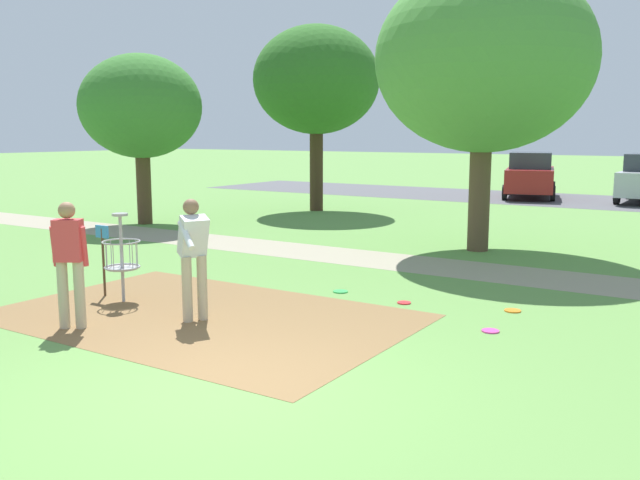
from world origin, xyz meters
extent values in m
plane|color=#5B8942|center=(0.00, 0.00, 0.00)|extent=(160.00, 160.00, 0.00)
cube|color=brown|center=(-2.10, 2.03, 0.00)|extent=(5.88, 3.87, 0.01)
cylinder|color=#9E9EA3|center=(-3.72, 2.01, 0.68)|extent=(0.05, 0.05, 1.35)
cylinder|color=#9E9EA3|center=(-3.72, 2.01, 1.37)|extent=(0.24, 0.24, 0.04)
torus|color=#9E9EA3|center=(-3.72, 2.01, 0.95)|extent=(0.58, 0.58, 0.02)
torus|color=#9E9EA3|center=(-3.72, 2.01, 0.55)|extent=(0.55, 0.55, 0.03)
cylinder|color=#9E9EA3|center=(-3.72, 2.01, 0.53)|extent=(0.48, 0.48, 0.02)
cylinder|color=gray|center=(-3.48, 2.01, 0.75)|extent=(0.01, 0.01, 0.40)
cylinder|color=gray|center=(-3.53, 2.15, 0.75)|extent=(0.01, 0.01, 0.40)
cylinder|color=gray|center=(-3.65, 2.23, 0.75)|extent=(0.01, 0.01, 0.40)
cylinder|color=gray|center=(-3.79, 2.23, 0.75)|extent=(0.01, 0.01, 0.40)
cylinder|color=gray|center=(-3.91, 2.15, 0.75)|extent=(0.01, 0.01, 0.40)
cylinder|color=gray|center=(-3.96, 2.01, 0.75)|extent=(0.01, 0.01, 0.40)
cylinder|color=gray|center=(-3.91, 1.87, 0.75)|extent=(0.01, 0.01, 0.40)
cylinder|color=gray|center=(-3.79, 1.78, 0.75)|extent=(0.01, 0.01, 0.40)
cylinder|color=gray|center=(-3.65, 1.78, 0.75)|extent=(0.01, 0.01, 0.40)
cylinder|color=gray|center=(-3.53, 1.87, 0.75)|extent=(0.01, 0.01, 0.40)
cylinder|color=#4C3823|center=(-4.27, 2.11, 0.55)|extent=(0.04, 0.04, 1.10)
cube|color=#3384C6|center=(-4.27, 2.11, 1.05)|extent=(0.28, 0.03, 0.20)
cylinder|color=tan|center=(-3.24, 0.57, 0.46)|extent=(0.14, 0.14, 0.92)
cylinder|color=tan|center=(-3.06, 0.69, 0.46)|extent=(0.14, 0.14, 0.92)
cube|color=#D1383D|center=(-3.15, 0.63, 1.20)|extent=(0.42, 0.38, 0.56)
sphere|color=#9E7051|center=(-3.15, 0.63, 1.60)|extent=(0.22, 0.22, 0.22)
cylinder|color=#D1383D|center=(-3.32, 0.54, 1.12)|extent=(0.16, 0.19, 0.55)
cylinder|color=#D1383D|center=(-3.00, 0.75, 1.12)|extent=(0.16, 0.19, 0.55)
cylinder|color=white|center=(-3.25, 0.78, 0.97)|extent=(0.22, 0.22, 0.02)
cylinder|color=tan|center=(-2.07, 1.70, 0.46)|extent=(0.14, 0.14, 0.92)
cylinder|color=tan|center=(-1.97, 1.89, 0.46)|extent=(0.14, 0.14, 0.92)
cube|color=silver|center=(-2.02, 1.80, 1.20)|extent=(0.51, 0.50, 0.60)
sphere|color=brown|center=(-2.07, 1.82, 1.60)|extent=(0.22, 0.22, 0.22)
cylinder|color=silver|center=(-2.21, 2.08, 1.32)|extent=(0.56, 0.35, 0.21)
cylinder|color=#1E93DB|center=(-2.46, 2.21, 1.29)|extent=(0.22, 0.22, 0.02)
cylinder|color=silver|center=(-1.93, 1.57, 1.25)|extent=(0.46, 0.30, 0.37)
cylinder|color=green|center=(-1.20, 4.39, 0.01)|extent=(0.25, 0.25, 0.02)
cylinder|color=orange|center=(1.58, 4.70, 0.01)|extent=(0.24, 0.24, 0.02)
cylinder|color=#E53D99|center=(1.65, 3.51, 0.01)|extent=(0.23, 0.23, 0.02)
cylinder|color=red|center=(0.01, 4.27, 0.01)|extent=(0.21, 0.21, 0.02)
cylinder|color=brown|center=(-0.72, 9.56, 1.21)|extent=(0.47, 0.47, 2.41)
ellipsoid|color=#4C8E3D|center=(-0.72, 9.56, 4.18)|extent=(4.71, 4.71, 4.00)
cylinder|color=#4C3823|center=(-10.46, 8.78, 1.03)|extent=(0.42, 0.42, 2.07)
ellipsoid|color=#38752D|center=(-10.46, 8.78, 3.36)|extent=(3.44, 3.44, 2.93)
cylinder|color=#422D1E|center=(-8.15, 14.37, 1.39)|extent=(0.45, 0.45, 2.77)
ellipsoid|color=#2D6623|center=(-8.15, 14.37, 4.35)|extent=(4.19, 4.19, 3.56)
cube|color=#4C4C51|center=(0.00, 22.71, 0.00)|extent=(36.00, 6.00, 0.01)
cube|color=maroon|center=(-3.37, 22.96, 0.75)|extent=(2.78, 4.51, 0.90)
cube|color=#2D333D|center=(-3.37, 22.96, 1.52)|extent=(2.07, 2.51, 0.64)
cylinder|color=black|center=(-4.56, 24.00, 0.30)|extent=(0.32, 0.63, 0.60)
cylinder|color=black|center=(-2.81, 24.44, 0.30)|extent=(0.32, 0.63, 0.60)
cylinder|color=black|center=(-3.92, 21.47, 0.30)|extent=(0.32, 0.63, 0.60)
cylinder|color=black|center=(-2.17, 21.92, 0.30)|extent=(0.32, 0.63, 0.60)
cylinder|color=black|center=(0.12, 24.67, 0.30)|extent=(0.18, 0.60, 0.60)
cylinder|color=black|center=(0.10, 22.06, 0.30)|extent=(0.18, 0.60, 0.60)
cube|color=gray|center=(0.00, 7.34, 0.00)|extent=(40.00, 1.75, 0.00)
camera|label=1|loc=(4.48, -5.10, 2.60)|focal=38.47mm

